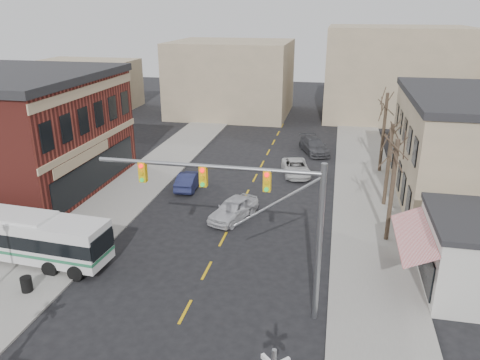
% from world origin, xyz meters
% --- Properties ---
extents(ground, '(160.00, 160.00, 0.00)m').
position_xyz_m(ground, '(0.00, 0.00, 0.00)').
color(ground, black).
rests_on(ground, ground).
extents(sidewalk_west, '(5.00, 60.00, 0.12)m').
position_xyz_m(sidewalk_west, '(-9.50, 20.00, 0.06)').
color(sidewalk_west, gray).
rests_on(sidewalk_west, ground).
extents(sidewalk_east, '(5.00, 60.00, 0.12)m').
position_xyz_m(sidewalk_east, '(9.50, 20.00, 0.06)').
color(sidewalk_east, gray).
rests_on(sidewalk_east, ground).
extents(tree_east_a, '(0.28, 0.28, 6.75)m').
position_xyz_m(tree_east_a, '(10.50, 12.00, 3.50)').
color(tree_east_a, '#382B21').
rests_on(tree_east_a, sidewalk_east).
extents(tree_east_b, '(0.28, 0.28, 6.30)m').
position_xyz_m(tree_east_b, '(10.80, 18.00, 3.27)').
color(tree_east_b, '#382B21').
rests_on(tree_east_b, sidewalk_east).
extents(tree_east_c, '(0.28, 0.28, 7.20)m').
position_xyz_m(tree_east_c, '(11.00, 26.00, 3.72)').
color(tree_east_c, '#382B21').
rests_on(tree_east_c, sidewalk_east).
extents(transit_bus, '(11.29, 3.18, 2.87)m').
position_xyz_m(transit_bus, '(-11.22, 4.98, 1.64)').
color(transit_bus, silver).
rests_on(transit_bus, ground).
extents(traffic_signal_mast, '(10.81, 0.30, 8.00)m').
position_xyz_m(traffic_signal_mast, '(3.45, 2.92, 5.78)').
color(traffic_signal_mast, gray).
rests_on(traffic_signal_mast, ground).
extents(trash_bin, '(0.60, 0.60, 0.83)m').
position_xyz_m(trash_bin, '(-8.78, 1.88, 0.53)').
color(trash_bin, black).
rests_on(trash_bin, sidewalk_west).
extents(car_a, '(3.39, 5.02, 1.59)m').
position_xyz_m(car_a, '(-0.01, 13.23, 0.79)').
color(car_a, silver).
rests_on(car_a, ground).
extents(car_b, '(1.71, 4.39, 1.42)m').
position_xyz_m(car_b, '(-5.00, 18.43, 0.71)').
color(car_b, '#1A1F43').
rests_on(car_b, ground).
extents(car_c, '(3.27, 5.20, 1.34)m').
position_xyz_m(car_c, '(3.49, 23.63, 0.67)').
color(car_c, silver).
rests_on(car_c, ground).
extents(car_d, '(3.89, 5.67, 1.52)m').
position_xyz_m(car_d, '(4.69, 30.80, 0.76)').
color(car_d, '#393A3E').
rests_on(car_d, ground).
extents(pedestrian_near, '(0.66, 0.79, 1.86)m').
position_xyz_m(pedestrian_near, '(-9.32, 4.71, 1.05)').
color(pedestrian_near, '#62554E').
rests_on(pedestrian_near, sidewalk_west).
extents(pedestrian_far, '(1.09, 1.04, 1.78)m').
position_xyz_m(pedestrian_far, '(-10.38, 7.00, 1.01)').
color(pedestrian_far, '#313A56').
rests_on(pedestrian_far, sidewalk_west).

